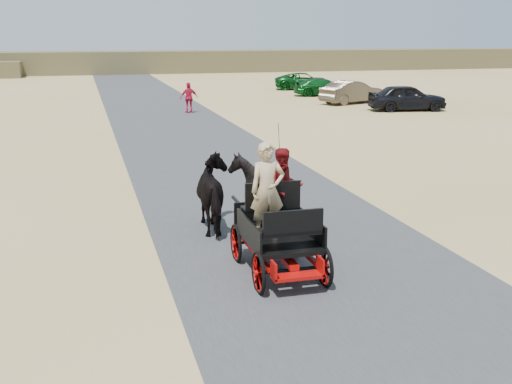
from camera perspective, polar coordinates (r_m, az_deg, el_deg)
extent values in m
plane|color=tan|center=(13.70, 4.08, -5.09)|extent=(140.00, 140.00, 0.00)
cube|color=#38383A|center=(13.70, 4.08, -5.07)|extent=(6.00, 140.00, 0.01)
cube|color=brown|center=(74.40, -12.08, 11.22)|extent=(140.00, 6.00, 2.40)
imported|color=black|center=(14.81, -3.48, -0.19)|extent=(0.91, 2.01, 1.70)
imported|color=black|center=(15.06, 0.62, 0.09)|extent=(1.37, 1.54, 1.70)
imported|color=tan|center=(11.92, 1.02, 0.15)|extent=(0.66, 0.43, 1.80)
imported|color=#660C0F|center=(12.60, 2.51, 0.38)|extent=(0.77, 0.60, 1.58)
imported|color=red|center=(36.85, -5.97, 8.33)|extent=(1.05, 0.53, 1.73)
imported|color=black|center=(38.81, 13.28, 8.18)|extent=(4.72, 2.50, 1.53)
imported|color=brown|center=(42.11, 8.52, 8.78)|extent=(4.67, 3.00, 1.45)
imported|color=#0C4C19|center=(46.95, 5.95, 9.24)|extent=(4.42, 2.40, 1.22)
imported|color=#0C4C19|center=(52.09, 4.34, 9.80)|extent=(5.14, 3.28, 1.32)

